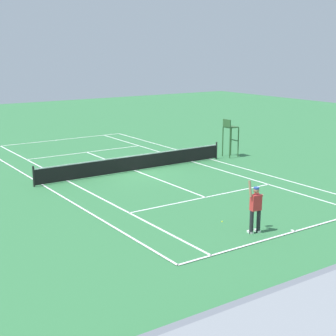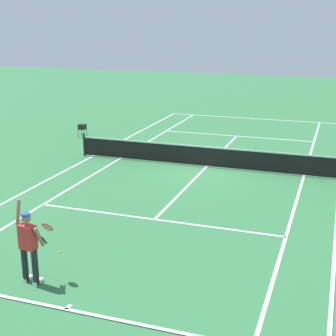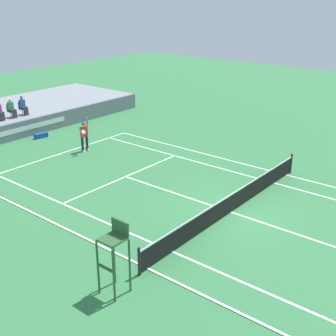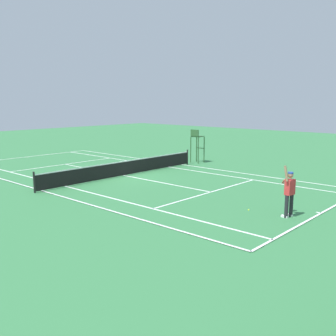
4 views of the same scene
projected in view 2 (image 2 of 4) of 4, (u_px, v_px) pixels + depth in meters
ground_plane at (207, 167)px, 21.76m from camera, size 80.00×80.00×0.00m
court at (207, 167)px, 21.75m from camera, size 11.08×23.88×0.03m
net at (207, 156)px, 21.61m from camera, size 11.98×0.10×1.07m
tennis_player at (29, 245)px, 11.83m from camera, size 0.80×0.62×2.08m
tennis_ball at (59, 252)px, 13.65m from camera, size 0.07×0.07×0.07m
ball_hopper at (82, 127)px, 27.32m from camera, size 0.36×0.36×0.70m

